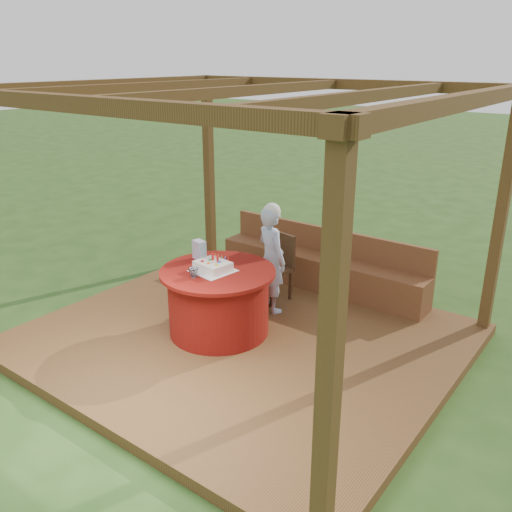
% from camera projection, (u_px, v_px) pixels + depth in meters
% --- Properties ---
extents(ground, '(60.00, 60.00, 0.00)m').
position_uv_depth(ground, '(243.00, 344.00, 6.21)').
color(ground, '#264818').
rests_on(ground, ground).
extents(deck, '(4.50, 4.00, 0.12)m').
position_uv_depth(deck, '(243.00, 339.00, 6.19)').
color(deck, brown).
rests_on(deck, ground).
extents(pergola, '(4.50, 4.00, 2.72)m').
position_uv_depth(pergola, '(241.00, 130.00, 5.38)').
color(pergola, brown).
rests_on(pergola, deck).
extents(bench, '(3.00, 0.42, 0.80)m').
position_uv_depth(bench, '(321.00, 269.00, 7.37)').
color(bench, brown).
rests_on(bench, deck).
extents(table, '(1.29, 1.29, 0.76)m').
position_uv_depth(table, '(219.00, 301.00, 6.11)').
color(table, maroon).
rests_on(table, deck).
extents(chair, '(0.48, 0.48, 0.86)m').
position_uv_depth(chair, '(277.00, 264.00, 6.97)').
color(chair, '#3B2413').
rests_on(chair, deck).
extents(elderly_woman, '(0.57, 0.48, 1.37)m').
position_uv_depth(elderly_woman, '(271.00, 257.00, 6.56)').
color(elderly_woman, '#8BACCF').
rests_on(elderly_woman, deck).
extents(birthday_cake, '(0.46, 0.46, 0.18)m').
position_uv_depth(birthday_cake, '(213.00, 266.00, 5.94)').
color(birthday_cake, white).
rests_on(birthday_cake, table).
extents(gift_bag, '(0.18, 0.14, 0.22)m').
position_uv_depth(gift_bag, '(199.00, 250.00, 6.28)').
color(gift_bag, '#EF9ADB').
rests_on(gift_bag, table).
extents(drinking_glass, '(0.13, 0.13, 0.10)m').
position_uv_depth(drinking_glass, '(194.00, 273.00, 5.77)').
color(drinking_glass, white).
rests_on(drinking_glass, table).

